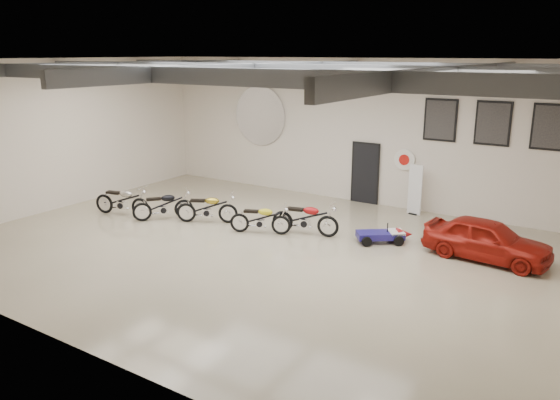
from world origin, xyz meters
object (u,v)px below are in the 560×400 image
Objects in this scene: motorcycle_silver at (122,200)px; motorcycle_black at (163,205)px; motorcycle_yellow at (260,218)px; motorcycle_red at (305,218)px; vintage_car at (487,239)px; go_kart at (385,232)px; banner_stand at (415,189)px; motorcycle_gold at (207,207)px.

motorcycle_silver is 1.07× the size of motorcycle_black.
motorcycle_yellow is 0.90× the size of motorcycle_red.
motorcycle_silver is 0.63× the size of vintage_car.
motorcycle_black is at bearing -178.22° from motorcycle_red.
go_kart is 2.71m from vintage_car.
go_kart is (8.26, 2.20, -0.23)m from motorcycle_silver.
banner_stand is at bearing -12.89° from motorcycle_black.
banner_stand is at bearing 57.92° from go_kart.
vintage_car reaches higher than motorcycle_black.
vintage_car reaches higher than motorcycle_gold.
banner_stand is at bearing 20.61° from motorcycle_silver.
motorcycle_silver is at bearing 168.40° from motorcycle_yellow.
go_kart is at bearing 2.91° from motorcycle_red.
motorcycle_gold is (-5.14, -4.41, -0.37)m from banner_stand.
banner_stand is at bearing 49.47° from motorcycle_red.
motorcycle_red reaches higher than motorcycle_black.
motorcycle_gold is 3.23m from motorcycle_red.
motorcycle_silver is 8.55m from go_kart.
motorcycle_gold is 1.18× the size of go_kart.
banner_stand is 3.18m from go_kart.
vintage_car reaches higher than go_kart.
banner_stand is 5.40m from motorcycle_yellow.
motorcycle_black is at bearing 166.64° from motorcycle_yellow.
banner_stand is 4.24m from motorcycle_red.
go_kart is (6.79, 1.81, -0.20)m from motorcycle_black.
motorcycle_silver is 1.24× the size of go_kart.
go_kart is (5.41, 1.29, -0.20)m from motorcycle_gold.
motorcycle_black reaches higher than go_kart.
motorcycle_black is at bearing 171.88° from motorcycle_gold.
motorcycle_yellow is 0.56× the size of vintage_car.
banner_stand is 0.93× the size of motorcycle_black.
motorcycle_black is 1.05× the size of motorcycle_yellow.
motorcycle_silver is at bearing -138.46° from banner_stand.
vintage_car is (2.69, 0.19, 0.25)m from go_kart.
vintage_car reaches higher than motorcycle_red.
motorcycle_red is at bearing 6.33° from motorcycle_yellow.
motorcycle_gold is (2.85, 0.90, -0.03)m from motorcycle_silver.
motorcycle_yellow is 6.26m from vintage_car.
motorcycle_yellow is at bearing 163.39° from go_kart.
banner_stand reaches higher than motorcycle_red.
motorcycle_gold is 0.60× the size of vintage_car.
motorcycle_gold reaches higher than motorcycle_yellow.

